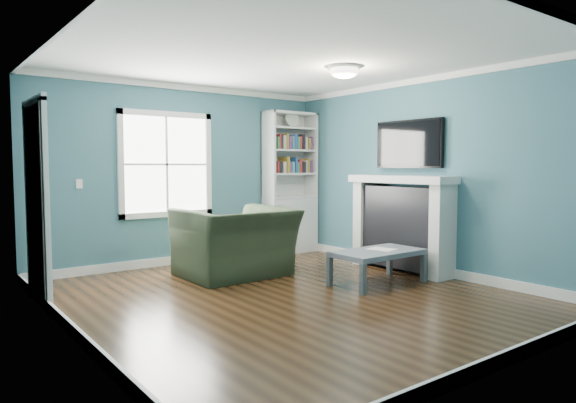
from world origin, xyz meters
TOP-DOWN VIEW (x-y plane):
  - floor at (0.00, 0.00)m, footprint 5.00×5.00m
  - room_walls at (0.00, 0.00)m, footprint 5.00×5.00m
  - trim at (0.00, 0.00)m, footprint 4.50×5.00m
  - window at (-0.30, 2.49)m, footprint 1.40×0.06m
  - bookshelf at (1.77, 2.30)m, footprint 0.90×0.35m
  - fireplace at (2.08, 0.20)m, footprint 0.44×1.58m
  - tv at (2.20, 0.20)m, footprint 0.06×1.10m
  - door at (-2.22, 1.40)m, footprint 0.12×0.98m
  - ceiling_fixture at (0.90, 0.10)m, footprint 0.38×0.38m
  - light_switch at (-1.50, 2.48)m, footprint 0.08×0.01m
  - recliner at (0.09, 1.26)m, footprint 1.37×0.90m
  - coffee_table at (1.25, -0.14)m, footprint 1.13×0.62m
  - paper_sheet at (1.34, -0.12)m, footprint 0.31×0.36m

SIDE VIEW (x-z plane):
  - floor at x=0.00m, z-range 0.00..0.00m
  - coffee_table at x=1.25m, z-range 0.15..0.56m
  - paper_sheet at x=1.34m, z-range 0.41..0.41m
  - recliner at x=0.09m, z-range 0.00..1.19m
  - fireplace at x=2.08m, z-range -0.01..1.29m
  - bookshelf at x=1.77m, z-range -0.23..2.08m
  - door at x=-2.22m, z-range -0.01..2.16m
  - light_switch at x=-1.50m, z-range 1.14..1.26m
  - trim at x=0.00m, z-range -0.06..2.54m
  - window at x=-0.30m, z-range 0.70..2.20m
  - room_walls at x=0.00m, z-range -0.92..4.08m
  - tv at x=2.20m, z-range 1.40..2.05m
  - ceiling_fixture at x=0.90m, z-range 2.47..2.63m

